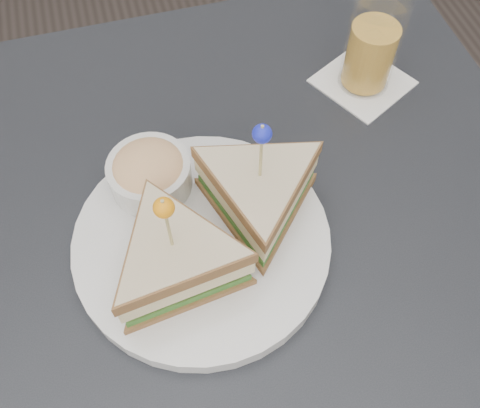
% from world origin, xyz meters
% --- Properties ---
extents(ground_plane, '(3.50, 3.50, 0.00)m').
position_xyz_m(ground_plane, '(0.00, 0.00, 0.00)').
color(ground_plane, '#3F3833').
extents(table, '(0.80, 0.80, 0.75)m').
position_xyz_m(table, '(0.00, 0.00, 0.67)').
color(table, black).
rests_on(table, ground).
extents(plate_meal, '(0.37, 0.37, 0.17)m').
position_xyz_m(plate_meal, '(-0.03, -0.00, 0.80)').
color(plate_meal, silver).
rests_on(plate_meal, table).
extents(drink_set, '(0.15, 0.15, 0.14)m').
position_xyz_m(drink_set, '(0.23, 0.18, 0.81)').
color(drink_set, white).
rests_on(drink_set, table).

